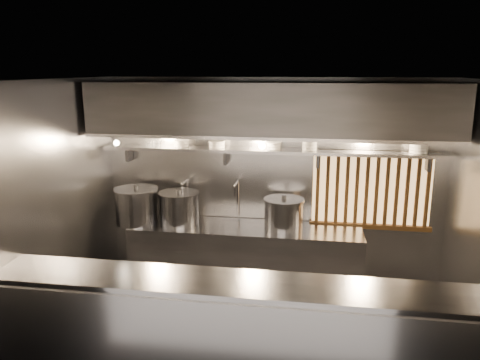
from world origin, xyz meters
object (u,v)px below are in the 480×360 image
(heat_lamp, at_px, (115,138))
(stock_pot_mid, at_px, (179,208))
(pendant_bulb, at_px, (262,146))
(stock_pot_left, at_px, (137,206))
(stock_pot_right, at_px, (284,213))

(heat_lamp, bearing_deg, stock_pot_mid, 21.77)
(heat_lamp, distance_m, pendant_bulb, 1.83)
(stock_pot_left, xyz_separation_m, stock_pot_mid, (0.57, 0.06, -0.02))
(pendant_bulb, xyz_separation_m, stock_pot_mid, (-1.08, -0.06, -0.85))
(stock_pot_left, distance_m, stock_pot_mid, 0.57)
(pendant_bulb, distance_m, stock_pot_mid, 1.37)
(pendant_bulb, bearing_deg, stock_pot_left, -175.88)
(heat_lamp, xyz_separation_m, stock_pot_right, (2.09, 0.32, -0.97))
(pendant_bulb, height_order, stock_pot_right, pendant_bulb)
(stock_pot_mid, xyz_separation_m, stock_pot_right, (1.37, 0.04, -0.02))
(stock_pot_right, bearing_deg, pendant_bulb, 174.83)
(pendant_bulb, height_order, stock_pot_mid, pendant_bulb)
(pendant_bulb, relative_size, stock_pot_left, 0.27)
(pendant_bulb, bearing_deg, heat_lamp, -169.00)
(heat_lamp, height_order, stock_pot_left, heat_lamp)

